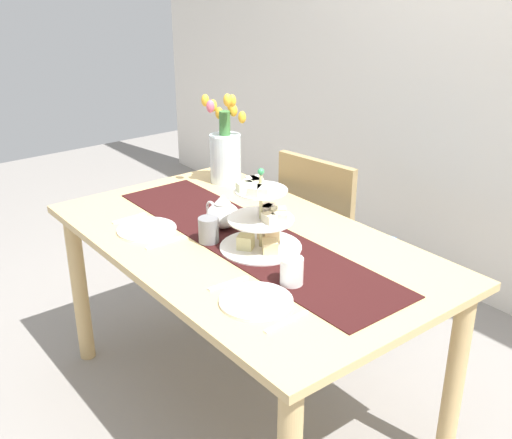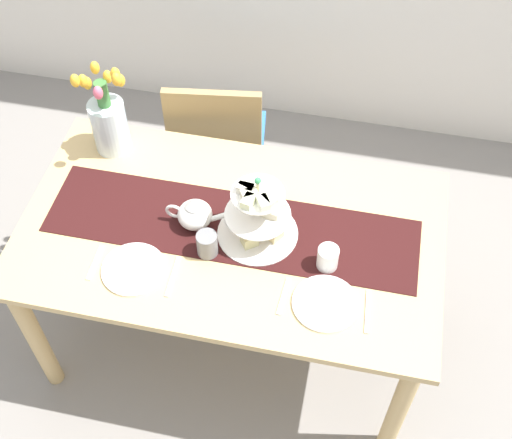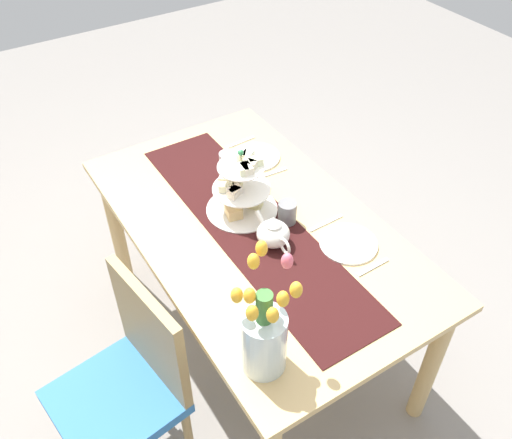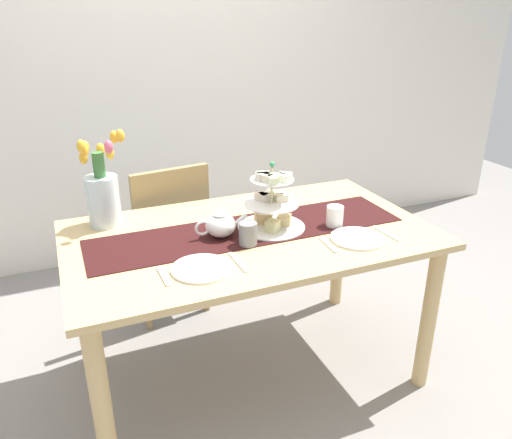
{
  "view_description": "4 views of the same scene",
  "coord_description": "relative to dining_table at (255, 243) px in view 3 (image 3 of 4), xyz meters",
  "views": [
    {
      "loc": [
        1.69,
        -1.27,
        1.74
      ],
      "look_at": [
        0.07,
        0.0,
        0.87
      ],
      "focal_mm": 43.31,
      "sensor_mm": 36.0,
      "label": 1
    },
    {
      "loc": [
        0.41,
        -1.48,
        2.74
      ],
      "look_at": [
        0.09,
        0.05,
        0.78
      ],
      "focal_mm": 47.03,
      "sensor_mm": 36.0,
      "label": 2
    },
    {
      "loc": [
        -1.4,
        0.88,
        2.29
      ],
      "look_at": [
        -0.01,
        0.0,
        0.8
      ],
      "focal_mm": 38.59,
      "sensor_mm": 36.0,
      "label": 3
    },
    {
      "loc": [
        -0.73,
        -1.83,
        1.66
      ],
      "look_at": [
        0.03,
        -0.0,
        0.82
      ],
      "focal_mm": 34.68,
      "sensor_mm": 36.0,
      "label": 4
    }
  ],
  "objects": [
    {
      "name": "chair_left",
      "position": [
        -0.23,
        0.69,
        -0.15
      ],
      "size": [
        0.48,
        0.48,
        0.91
      ],
      "color": "#9C8254",
      "rests_on": "ground_plane"
    },
    {
      "name": "tulip_vase",
      "position": [
        -0.57,
        0.32,
        0.26
      ],
      "size": [
        0.2,
        0.21,
        0.44
      ],
      "color": "silver",
      "rests_on": "dining_table"
    },
    {
      "name": "teapot",
      "position": [
        -0.13,
        0.0,
        0.17
      ],
      "size": [
        0.24,
        0.13,
        0.14
      ],
      "color": "white",
      "rests_on": "table_runner"
    },
    {
      "name": "mug_white_text",
      "position": [
        0.37,
        -0.09,
        0.16
      ],
      "size": [
        0.08,
        0.08,
        0.09
      ],
      "primitive_type": "cylinder",
      "color": "white",
      "rests_on": "dining_table"
    },
    {
      "name": "tiered_cake_stand",
      "position": [
        0.1,
        0.0,
        0.22
      ],
      "size": [
        0.3,
        0.3,
        0.3
      ],
      "color": "beige",
      "rests_on": "table_runner"
    },
    {
      "name": "fork_left",
      "position": [
        -0.44,
        -0.25,
        0.11
      ],
      "size": [
        0.02,
        0.15,
        0.01
      ],
      "primitive_type": "cube",
      "rotation": [
        0.0,
        0.0,
        0.03
      ],
      "color": "silver",
      "rests_on": "dining_table"
    },
    {
      "name": "dinner_plate_left",
      "position": [
        -0.3,
        -0.25,
        0.11
      ],
      "size": [
        0.23,
        0.23,
        0.01
      ],
      "primitive_type": "cylinder",
      "color": "white",
      "rests_on": "dining_table"
    },
    {
      "name": "table_runner",
      "position": [
        0.0,
        0.02,
        0.11
      ],
      "size": [
        1.4,
        0.34,
        0.0
      ],
      "primitive_type": "cube",
      "color": "black",
      "rests_on": "dining_table"
    },
    {
      "name": "knife_right",
      "position": [
        0.54,
        -0.25,
        0.11
      ],
      "size": [
        0.02,
        0.17,
        0.01
      ],
      "primitive_type": "cube",
      "rotation": [
        0.0,
        0.0,
        0.06
      ],
      "color": "silver",
      "rests_on": "dining_table"
    },
    {
      "name": "knife_left",
      "position": [
        -0.15,
        -0.25,
        0.11
      ],
      "size": [
        0.02,
        0.17,
        0.01
      ],
      "primitive_type": "cube",
      "rotation": [
        0.0,
        0.0,
        0.02
      ],
      "color": "silver",
      "rests_on": "dining_table"
    },
    {
      "name": "fork_right",
      "position": [
        0.25,
        -0.25,
        0.11
      ],
      "size": [
        0.03,
        0.15,
        0.01
      ],
      "primitive_type": "cube",
      "rotation": [
        0.0,
        0.0,
        -0.06
      ],
      "color": "silver",
      "rests_on": "dining_table"
    },
    {
      "name": "dinner_plate_right",
      "position": [
        0.39,
        -0.25,
        0.11
      ],
      "size": [
        0.23,
        0.23,
        0.01
      ],
      "primitive_type": "cylinder",
      "color": "white",
      "rests_on": "dining_table"
    },
    {
      "name": "ground_plane",
      "position": [
        0.0,
        0.0,
        -0.65
      ],
      "size": [
        8.0,
        8.0,
        0.0
      ],
      "primitive_type": "plane",
      "color": "gray"
    },
    {
      "name": "dining_table",
      "position": [
        0.0,
        0.0,
        0.0
      ],
      "size": [
        1.58,
        0.92,
        0.76
      ],
      "color": "tan",
      "rests_on": "ground_plane"
    },
    {
      "name": "mug_grey",
      "position": [
        -0.06,
        -0.12,
        0.16
      ],
      "size": [
        0.08,
        0.08,
        0.09
      ],
      "primitive_type": "cylinder",
      "color": "slate",
      "rests_on": "table_runner"
    }
  ]
}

